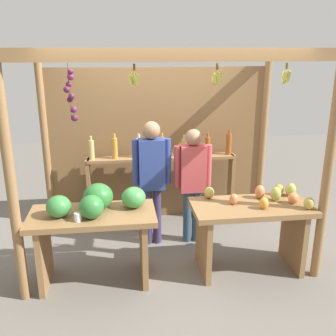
# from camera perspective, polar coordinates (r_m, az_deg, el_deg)

# --- Properties ---
(ground_plane) EXTENTS (12.00, 12.00, 0.00)m
(ground_plane) POSITION_cam_1_polar(r_m,az_deg,el_deg) (5.09, -0.27, -11.33)
(ground_plane) COLOR slate
(ground_plane) RESTS_ON ground
(market_stall) EXTENTS (3.27, 1.94, 2.46)m
(market_stall) POSITION_cam_1_polar(r_m,az_deg,el_deg) (5.01, -0.96, 5.49)
(market_stall) COLOR olive
(market_stall) RESTS_ON ground
(fruit_counter_left) EXTENTS (1.32, 0.64, 1.08)m
(fruit_counter_left) POSITION_cam_1_polar(r_m,az_deg,el_deg) (4.14, -10.87, -7.59)
(fruit_counter_left) COLOR olive
(fruit_counter_left) RESTS_ON ground
(fruit_counter_right) EXTENTS (1.32, 0.64, 0.96)m
(fruit_counter_right) POSITION_cam_1_polar(r_m,az_deg,el_deg) (4.43, 12.58, -7.57)
(fruit_counter_right) COLOR olive
(fruit_counter_right) RESTS_ON ground
(bottle_shelf_unit) EXTENTS (2.10, 0.22, 1.36)m
(bottle_shelf_unit) POSITION_cam_1_polar(r_m,az_deg,el_deg) (5.39, -0.91, -0.09)
(bottle_shelf_unit) COLOR olive
(bottle_shelf_unit) RESTS_ON ground
(vendor_man) EXTENTS (0.48, 0.22, 1.61)m
(vendor_man) POSITION_cam_1_polar(r_m,az_deg,el_deg) (4.76, -2.43, -0.68)
(vendor_man) COLOR #3A3057
(vendor_man) RESTS_ON ground
(vendor_woman) EXTENTS (0.48, 0.20, 1.51)m
(vendor_woman) POSITION_cam_1_polar(r_m,az_deg,el_deg) (4.84, 3.69, -1.30)
(vendor_woman) COLOR #324D63
(vendor_woman) RESTS_ON ground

